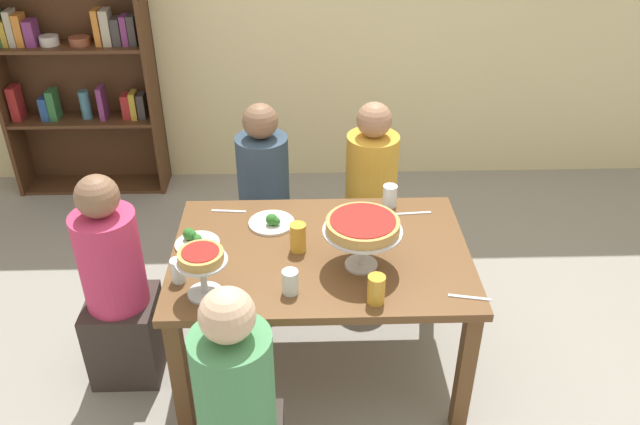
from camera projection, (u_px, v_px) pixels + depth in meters
ground_plane at (321, 364)px, 3.43m from camera, size 12.00×12.00×0.00m
dining_table at (321, 267)px, 3.09m from camera, size 1.40×0.95×0.74m
bookshelf at (70, 44)px, 4.50m from camera, size 1.10×0.30×2.21m
diner_head_west at (118, 295)px, 3.15m from camera, size 0.34×0.34×1.15m
diner_far_right at (370, 206)px, 3.86m from camera, size 0.34×0.34×1.15m
diner_far_left at (265, 207)px, 3.84m from camera, size 0.34×0.34×1.15m
deep_dish_pizza_stand at (363, 228)px, 2.83m from camera, size 0.36×0.36×0.25m
personal_pizza_stand at (201, 262)px, 2.67m from camera, size 0.22×0.22×0.22m
salad_plate_near_diner at (195, 240)px, 3.07m from camera, size 0.21×0.21×0.07m
salad_plate_far_diner at (272, 222)px, 3.21m from camera, size 0.23×0.23×0.07m
salad_plate_spare at (373, 224)px, 3.20m from camera, size 0.21×0.21×0.07m
beer_glass_amber_tall at (376, 289)px, 2.69m from camera, size 0.08×0.08×0.13m
beer_glass_amber_short at (298, 237)px, 3.00m from camera, size 0.08×0.08×0.14m
water_glass_clear_near at (178, 270)px, 2.81m from camera, size 0.06×0.06×0.11m
water_glass_clear_far at (290, 282)px, 2.74m from camera, size 0.07×0.07×0.11m
water_glass_clear_spare at (390, 196)px, 3.35m from camera, size 0.08×0.08×0.12m
cutlery_fork_near at (229, 211)px, 3.33m from camera, size 0.18×0.03×0.00m
cutlery_knife_near at (469, 297)px, 2.74m from camera, size 0.18×0.05×0.00m
cutlery_fork_far at (414, 213)px, 3.31m from camera, size 0.18×0.03×0.00m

